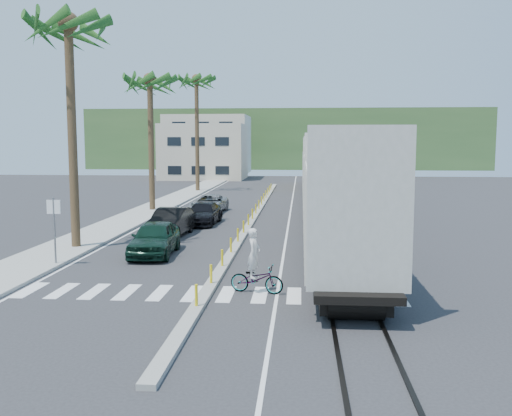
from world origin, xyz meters
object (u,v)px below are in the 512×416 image
(street_sign, at_px, (54,221))
(cyclist, at_px, (256,273))
(car_second, at_px, (171,222))
(car_lead, at_px, (155,238))

(street_sign, relative_size, cyclist, 1.29)
(car_second, distance_m, cyclist, 13.34)
(cyclist, bearing_deg, car_lead, 52.37)
(car_lead, xyz_separation_m, cyclist, (5.37, -6.47, -0.08))
(car_second, bearing_deg, street_sign, -106.55)
(car_second, height_order, cyclist, cyclist)
(street_sign, height_order, car_second, street_sign)
(car_lead, bearing_deg, street_sign, -145.41)
(street_sign, relative_size, car_second, 0.60)
(car_lead, height_order, car_second, car_lead)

